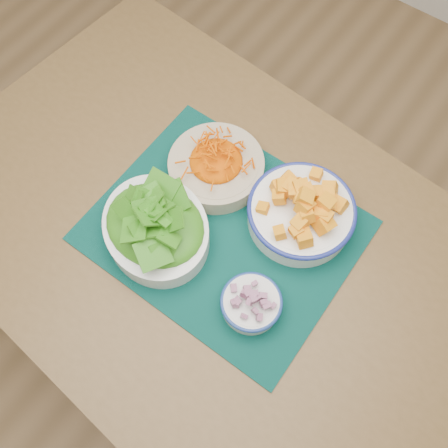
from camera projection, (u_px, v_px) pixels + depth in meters
name	position (u px, v px, depth m)	size (l,w,h in m)	color
ground	(145.00, 336.00, 1.74)	(4.00, 4.00, 0.00)	#99754A
table	(208.00, 246.00, 1.17)	(1.36, 0.97, 0.75)	brown
placemat	(224.00, 230.00, 1.09)	(0.54, 0.45, 0.00)	black
carrot_bowl	(216.00, 164.00, 1.11)	(0.23, 0.23, 0.08)	#BCAB8C
squash_bowl	(302.00, 209.00, 1.05)	(0.26, 0.26, 0.11)	white
lettuce_bowl	(155.00, 225.00, 1.04)	(0.32, 0.30, 0.11)	white
onion_bowl	(251.00, 302.00, 0.99)	(0.15, 0.15, 0.06)	silver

